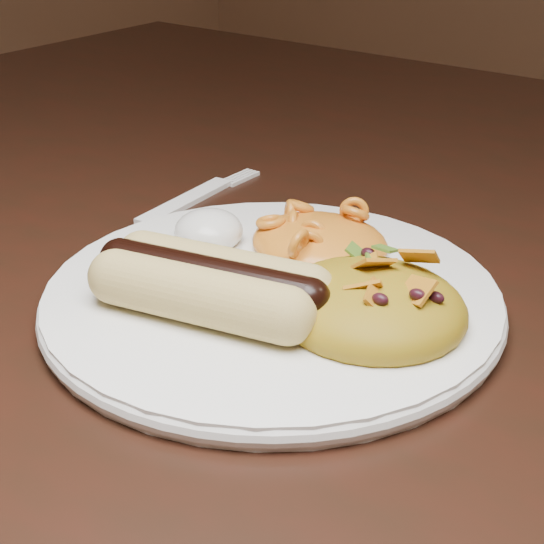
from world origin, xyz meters
The scene contains 7 objects.
table centered at (0.00, 0.00, 0.66)m, with size 1.60×0.90×0.75m.
plate centered at (-0.11, -0.17, 0.76)m, with size 0.26×0.26×0.01m, color white.
hotdog centered at (-0.12, -0.21, 0.78)m, with size 0.12×0.08×0.03m.
mac_and_cheese centered at (-0.12, -0.11, 0.78)m, with size 0.09×0.08×0.03m, color orange.
sour_cream centered at (-0.18, -0.15, 0.78)m, with size 0.04×0.04×0.03m, color white.
taco_salad centered at (-0.05, -0.17, 0.78)m, with size 0.10×0.10×0.05m.
fork centered at (-0.26, -0.08, 0.75)m, with size 0.02×0.13×0.00m, color white.
Camera 1 is at (0.14, -0.51, 0.99)m, focal length 55.00 mm.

